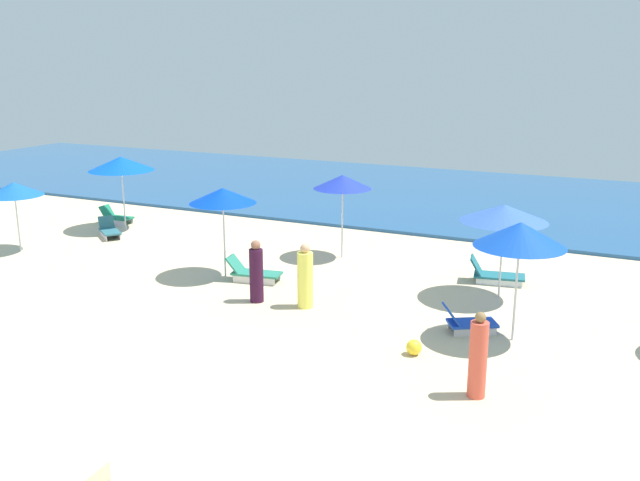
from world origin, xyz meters
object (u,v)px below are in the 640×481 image
object	(u,v)px
umbrella_0	(14,189)
beachgoer_2	(478,358)
lounge_chair_6_0	(253,273)
lounge_chair_3_0	(116,217)
beachgoer_1	(305,278)
lounge_chair_4_0	(495,275)
umbrella_6	(223,196)
umbrella_3	(121,164)
lounge_chair_1_0	(468,322)
beach_ball_0	(414,347)
umbrella_1	(520,235)
umbrella_4	(504,213)
lounge_chair_3_1	(109,230)
beachgoer_0	(256,273)
umbrella_2	(343,182)

from	to	relation	value
umbrella_0	beachgoer_2	distance (m)	16.37
umbrella_0	lounge_chair_6_0	bearing A→B (deg)	3.61
lounge_chair_3_0	beachgoer_1	xyz separation A→B (m)	(10.67, -5.15, 0.52)
lounge_chair_4_0	umbrella_6	size ratio (longest dim) A/B	0.62
lounge_chair_4_0	umbrella_6	distance (m)	8.02
umbrella_3	lounge_chair_4_0	world-z (taller)	umbrella_3
lounge_chair_1_0	beach_ball_0	distance (m)	1.90
umbrella_3	lounge_chair_6_0	size ratio (longest dim) A/B	1.67
umbrella_1	umbrella_4	world-z (taller)	umbrella_1
umbrella_1	beachgoer_1	bearing A→B (deg)	-179.13
lounge_chair_1_0	lounge_chair_4_0	xyz separation A→B (m)	(-0.19, 3.96, 0.00)
umbrella_6	lounge_chair_6_0	distance (m)	2.34
umbrella_3	beachgoer_1	distance (m)	10.86
beachgoer_2	lounge_chair_3_1	bearing A→B (deg)	-57.45
umbrella_0	beachgoer_0	bearing A→B (deg)	-5.36
umbrella_2	lounge_chair_4_0	size ratio (longest dim) A/B	1.65
lounge_chair_4_0	beachgoer_2	world-z (taller)	beachgoer_2
lounge_chair_4_0	beachgoer_0	bearing A→B (deg)	118.47
lounge_chair_3_0	beach_ball_0	xyz separation A→B (m)	(14.10, -6.81, -0.08)
lounge_chair_3_0	lounge_chair_4_0	world-z (taller)	lounge_chair_4_0
lounge_chair_3_1	umbrella_6	distance (m)	6.92
lounge_chair_1_0	umbrella_3	size ratio (longest dim) A/B	0.50
umbrella_0	umbrella_1	xyz separation A→B (m)	(16.01, -0.65, 0.38)
lounge_chair_1_0	lounge_chair_3_0	world-z (taller)	lounge_chair_3_0
umbrella_0	lounge_chair_3_1	bearing A→B (deg)	63.64
umbrella_4	lounge_chair_3_1	bearing A→B (deg)	177.24
umbrella_0	umbrella_2	size ratio (longest dim) A/B	0.87
lounge_chair_3_1	lounge_chair_6_0	distance (m)	7.49
beachgoer_1	beachgoer_2	bearing A→B (deg)	34.77
lounge_chair_4_0	lounge_chair_6_0	bearing A→B (deg)	103.97
umbrella_4	umbrella_2	bearing A→B (deg)	161.17
lounge_chair_6_0	umbrella_3	bearing A→B (deg)	56.28
umbrella_3	beach_ball_0	bearing A→B (deg)	-25.39
lounge_chair_3_1	beach_ball_0	size ratio (longest dim) A/B	3.95
umbrella_1	lounge_chair_1_0	size ratio (longest dim) A/B	2.01
umbrella_4	umbrella_6	xyz separation A→B (m)	(-7.59, -1.47, 0.08)
umbrella_3	lounge_chair_3_1	distance (m)	2.50
umbrella_1	umbrella_2	distance (m)	7.65
lounge_chair_1_0	beachgoer_0	world-z (taller)	beachgoer_0
umbrella_2	lounge_chair_3_0	xyz separation A→B (m)	(-9.69, 0.56, -2.19)
beachgoer_2	umbrella_4	bearing A→B (deg)	-116.39
lounge_chair_1_0	umbrella_1	bearing A→B (deg)	-121.56
beachgoer_0	beachgoer_1	distance (m)	1.34
lounge_chair_4_0	beachgoer_0	size ratio (longest dim) A/B	0.97
beachgoer_2	umbrella_3	bearing A→B (deg)	-60.70
umbrella_2	lounge_chair_3_1	xyz separation A→B (m)	(-8.49, -1.15, -2.20)
lounge_chair_3_1	umbrella_4	xyz separation A→B (m)	(13.81, -0.67, 2.07)
umbrella_2	umbrella_4	distance (m)	5.62
beachgoer_1	umbrella_6	bearing A→B (deg)	-136.78
lounge_chair_1_0	beachgoer_0	distance (m)	5.53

